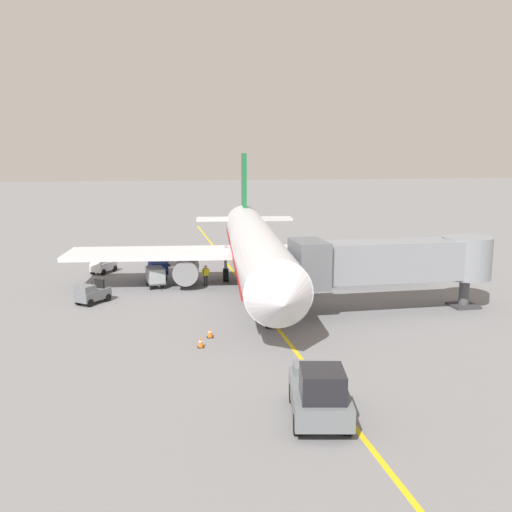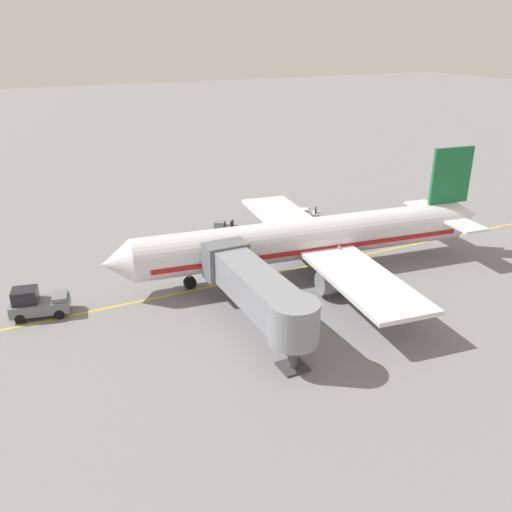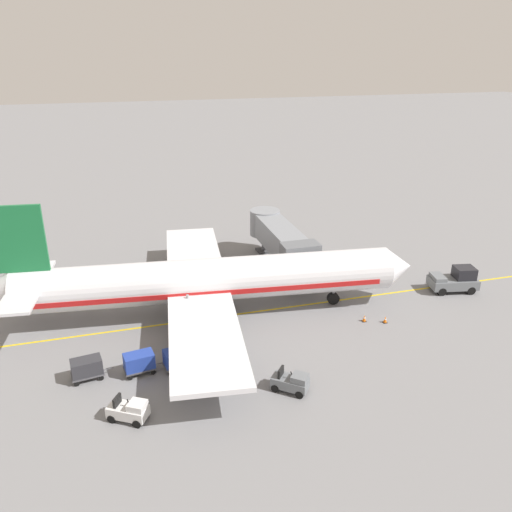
% 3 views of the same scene
% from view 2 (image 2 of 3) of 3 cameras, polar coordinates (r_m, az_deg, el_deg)
% --- Properties ---
extents(ground_plane, '(400.00, 400.00, 0.00)m').
position_cam_2_polar(ground_plane, '(51.17, 5.52, -1.13)').
color(ground_plane, slate).
extents(gate_lead_in_line, '(0.24, 80.00, 0.01)m').
position_cam_2_polar(gate_lead_in_line, '(51.17, 5.52, -1.12)').
color(gate_lead_in_line, gold).
rests_on(gate_lead_in_line, ground).
extents(parked_airliner, '(30.40, 37.34, 10.63)m').
position_cam_2_polar(parked_airliner, '(49.15, 5.90, 1.85)').
color(parked_airliner, silver).
rests_on(parked_airliner, ground).
extents(jet_bridge, '(13.92, 3.50, 4.98)m').
position_cam_2_polar(jet_bridge, '(38.76, 0.15, -3.59)').
color(jet_bridge, gray).
rests_on(jet_bridge, ground).
extents(pushback_tractor, '(3.02, 4.75, 2.40)m').
position_cam_2_polar(pushback_tractor, '(45.28, -22.35, -4.68)').
color(pushback_tractor, slate).
rests_on(pushback_tractor, ground).
extents(baggage_tug_lead, '(2.52, 2.69, 1.62)m').
position_cam_2_polar(baggage_tug_lead, '(58.95, -3.32, 3.00)').
color(baggage_tug_lead, slate).
rests_on(baggage_tug_lead, ground).
extents(baggage_tug_trailing, '(2.32, 2.76, 1.62)m').
position_cam_2_polar(baggage_tug_trailing, '(63.59, 5.69, 4.43)').
color(baggage_tug_trailing, silver).
rests_on(baggage_tug_trailing, ground).
extents(baggage_cart_front, '(1.60, 2.97, 1.58)m').
position_cam_2_polar(baggage_cart_front, '(56.78, 2.51, 2.48)').
color(baggage_cart_front, '#4C4C51').
rests_on(baggage_cart_front, ground).
extents(baggage_cart_second_in_train, '(1.60, 2.97, 1.58)m').
position_cam_2_polar(baggage_cart_second_in_train, '(57.85, 4.90, 2.81)').
color(baggage_cart_second_in_train, '#4C4C51').
rests_on(baggage_cart_second_in_train, ground).
extents(baggage_cart_third_in_train, '(1.60, 2.97, 1.58)m').
position_cam_2_polar(baggage_cart_third_in_train, '(59.08, 7.36, 3.13)').
color(baggage_cart_third_in_train, '#4C4C51').
rests_on(baggage_cart_third_in_train, ground).
extents(baggage_cart_tail_end, '(1.60, 2.97, 1.58)m').
position_cam_2_polar(baggage_cart_tail_end, '(60.80, 10.37, 3.52)').
color(baggage_cart_tail_end, '#4C4C51').
rests_on(baggage_cart_tail_end, ground).
extents(ground_crew_wing_walker, '(0.72, 0.34, 1.69)m').
position_cam_2_polar(ground_crew_wing_walker, '(53.37, 4.17, 1.07)').
color(ground_crew_wing_walker, '#232328').
rests_on(ground_crew_wing_walker, ground).
extents(ground_crew_loader, '(0.53, 0.62, 1.69)m').
position_cam_2_polar(ground_crew_loader, '(54.89, 5.10, 1.68)').
color(ground_crew_loader, '#232328').
rests_on(ground_crew_loader, ground).
extents(safety_cone_nose_left, '(0.36, 0.36, 0.59)m').
position_cam_2_polar(safety_cone_nose_left, '(50.13, -11.84, -1.70)').
color(safety_cone_nose_left, black).
rests_on(safety_cone_nose_left, ground).
extents(safety_cone_nose_right, '(0.36, 0.36, 0.59)m').
position_cam_2_polar(safety_cone_nose_right, '(49.87, -9.85, -1.67)').
color(safety_cone_nose_right, black).
rests_on(safety_cone_nose_right, ground).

